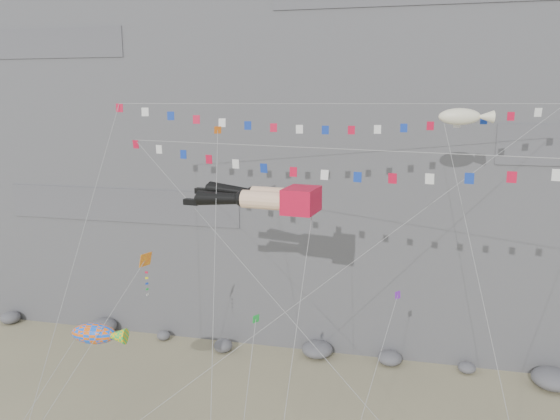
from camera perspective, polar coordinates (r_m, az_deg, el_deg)
name	(u,v)px	position (r m, az deg, el deg)	size (l,w,h in m)	color
cliff	(345,61)	(57.64, 6.81, 15.16)	(80.00, 28.00, 50.00)	slate
talus_boulders	(317,350)	(47.44, 3.92, -14.36)	(60.00, 3.00, 1.20)	slate
legs_kite	(265,198)	(32.16, -1.59, 1.28)	(8.33, 14.06, 19.69)	red
flag_banner_upper	(338,104)	(35.61, 6.12, 10.94)	(28.98, 18.13, 29.94)	red
flag_banner_lower	(342,149)	(29.88, 6.46, 6.30)	(27.99, 10.20, 21.78)	red
harlequin_kite	(145,260)	(34.99, -13.92, -5.14)	(5.99, 10.70, 15.87)	red
fish_windsock	(94,334)	(35.30, -18.89, -12.13)	(6.07, 7.36, 10.67)	#FF630D
blimp_windsock	(460,117)	(36.34, 18.28, 9.17)	(5.89, 13.14, 23.89)	#F5EFCA
small_kite_a	(217,141)	(34.11, -6.55, 7.18)	(4.32, 13.76, 23.71)	#D75B12
small_kite_b	(396,300)	(33.56, 12.04, -9.20)	(3.64, 12.19, 15.46)	purple
small_kite_c	(255,324)	(30.70, -2.60, -11.86)	(1.74, 10.62, 13.75)	green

